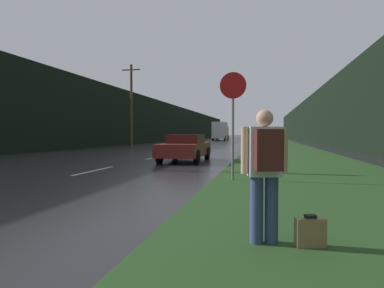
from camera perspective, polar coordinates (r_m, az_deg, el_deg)
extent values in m
cube|color=#26471E|center=(42.44, 14.01, -0.07)|extent=(6.00, 240.00, 0.02)
cube|color=silver|center=(12.86, -15.96, -4.29)|extent=(0.12, 3.00, 0.01)
cube|color=silver|center=(19.30, -6.18, -2.22)|extent=(0.12, 3.00, 0.01)
cube|color=silver|center=(26.03, -1.39, -1.17)|extent=(0.12, 3.00, 0.01)
cube|color=black|center=(54.96, -5.59, 3.68)|extent=(2.00, 140.00, 6.33)
cube|color=black|center=(52.97, 20.16, 3.95)|extent=(2.00, 140.00, 6.88)
cylinder|color=#4C3823|center=(33.83, -10.07, 6.25)|extent=(0.24, 0.24, 7.99)
cube|color=#4C3823|center=(34.28, -10.10, 12.08)|extent=(1.80, 0.10, 0.10)
cylinder|color=slate|center=(9.79, 6.81, 0.70)|extent=(0.07, 0.07, 2.33)
cylinder|color=#B71414|center=(9.88, 6.85, 9.67)|extent=(0.75, 0.02, 0.75)
cylinder|color=navy|center=(4.28, 10.70, -10.84)|extent=(0.16, 0.16, 0.83)
cylinder|color=navy|center=(4.33, 13.11, -10.73)|extent=(0.16, 0.16, 0.83)
cube|color=silver|center=(4.21, 11.97, -1.25)|extent=(0.42, 0.30, 0.60)
sphere|color=tan|center=(4.21, 12.01, 4.23)|extent=(0.21, 0.21, 0.21)
cylinder|color=tan|center=(4.16, 8.79, -1.04)|extent=(0.09, 0.09, 0.56)
cylinder|color=tan|center=(4.27, 15.08, -1.01)|extent=(0.09, 0.09, 0.56)
cube|color=#471E19|center=(4.01, 12.65, -0.97)|extent=(0.34, 0.25, 0.48)
cube|color=olive|center=(4.36, 19.11, -13.88)|extent=(0.37, 0.21, 0.36)
cube|color=black|center=(4.31, 19.13, -11.34)|extent=(0.14, 0.12, 0.04)
cube|color=maroon|center=(16.41, -1.18, -0.90)|extent=(1.80, 4.43, 0.59)
cube|color=#40120F|center=(16.61, -1.01, 0.88)|extent=(1.53, 1.99, 0.42)
cylinder|color=black|center=(14.91, 0.83, -2.18)|extent=(0.20, 0.63, 0.63)
cylinder|color=black|center=(15.33, -5.47, -2.08)|extent=(0.20, 0.63, 0.63)
cylinder|color=black|center=(17.60, 2.55, -1.58)|extent=(0.20, 0.63, 0.63)
cylinder|color=black|center=(17.96, -2.85, -1.51)|extent=(0.20, 0.63, 0.63)
cube|color=gray|center=(69.53, 5.11, 1.95)|extent=(2.21, 2.22, 2.29)
cube|color=silver|center=(65.44, 4.68, 2.30)|extent=(2.33, 6.03, 3.05)
cylinder|color=black|center=(69.45, 4.18, 1.05)|extent=(0.28, 0.90, 0.90)
cylinder|color=black|center=(69.19, 5.99, 1.04)|extent=(0.28, 0.90, 0.90)
cylinder|color=black|center=(64.10, 3.53, 0.99)|extent=(0.28, 0.90, 0.90)
cylinder|color=black|center=(63.81, 5.49, 0.98)|extent=(0.28, 0.90, 0.90)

